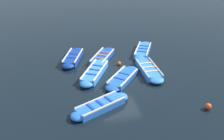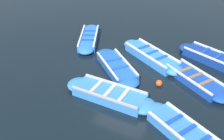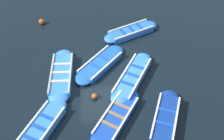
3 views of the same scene
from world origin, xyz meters
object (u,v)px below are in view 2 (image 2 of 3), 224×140
object	(u,v)px
boat_inner_gap	(116,67)
boat_alongside	(195,79)
boat_stern_in	(89,38)
buoy_orange_near	(159,83)
boat_centre	(110,94)
buoy_yellow_far	(128,83)
boat_end_of_row	(186,134)
boat_outer_left	(151,56)
boat_bow_out	(211,57)

from	to	relation	value
boat_inner_gap	boat_alongside	xyz separation A→B (m)	(0.65, -3.30, 0.00)
boat_stern_in	boat_alongside	size ratio (longest dim) A/B	1.01
buoy_orange_near	boat_alongside	bearing A→B (deg)	-51.79
boat_centre	buoy_yellow_far	world-z (taller)	boat_centre
boat_end_of_row	buoy_yellow_far	distance (m)	3.31
boat_outer_left	boat_inner_gap	bearing A→B (deg)	146.20
boat_bow_out	boat_inner_gap	size ratio (longest dim) A/B	1.06
boat_inner_gap	buoy_yellow_far	xyz separation A→B (m)	(-0.86, -0.95, -0.02)
boat_centre	boat_inner_gap	xyz separation A→B (m)	(1.94, 0.71, -0.03)
boat_centre	buoy_orange_near	bearing A→B (deg)	-40.07
buoy_yellow_far	boat_outer_left	bearing A→B (deg)	-2.38
boat_inner_gap	boat_end_of_row	size ratio (longest dim) A/B	0.91
boat_alongside	boat_stern_in	bearing A→B (deg)	78.49
boat_bow_out	boat_stern_in	world-z (taller)	boat_bow_out
boat_bow_out	boat_alongside	world-z (taller)	boat_bow_out
boat_alongside	buoy_orange_near	world-z (taller)	boat_alongside
boat_alongside	boat_end_of_row	bearing A→B (deg)	-171.29
boat_bow_out	buoy_orange_near	bearing A→B (deg)	154.47
boat_outer_left	boat_alongside	size ratio (longest dim) A/B	1.08
boat_end_of_row	buoy_yellow_far	xyz separation A→B (m)	(1.71, 2.84, -0.04)
boat_centre	boat_end_of_row	distance (m)	3.14
boat_alongside	boat_bow_out	bearing A→B (deg)	-6.81
boat_stern_in	buoy_yellow_far	world-z (taller)	boat_stern_in
boat_centre	boat_inner_gap	bearing A→B (deg)	20.05
boat_alongside	buoy_orange_near	xyz separation A→B (m)	(-0.95, 1.20, -0.02)
boat_centre	boat_bow_out	distance (m)	5.48
boat_end_of_row	buoy_yellow_far	bearing A→B (deg)	58.94
boat_alongside	boat_inner_gap	bearing A→B (deg)	101.20
boat_centre	buoy_yellow_far	xyz separation A→B (m)	(1.09, -0.24, -0.05)
boat_alongside	boat_end_of_row	world-z (taller)	boat_end_of_row
buoy_orange_near	buoy_yellow_far	xyz separation A→B (m)	(-0.56, 1.14, -0.00)
boat_bow_out	boat_outer_left	bearing A→B (deg)	115.23
boat_outer_left	boat_stern_in	distance (m)	3.68
buoy_yellow_far	boat_inner_gap	bearing A→B (deg)	47.98
buoy_yellow_far	boat_bow_out	bearing A→B (deg)	-35.78
boat_stern_in	boat_end_of_row	world-z (taller)	boat_stern_in
boat_alongside	buoy_yellow_far	size ratio (longest dim) A/B	13.46
boat_centre	boat_stern_in	world-z (taller)	boat_centre
boat_stern_in	boat_end_of_row	distance (m)	7.78
boat_bow_out	boat_end_of_row	bearing A→B (deg)	-177.38
boat_inner_gap	boat_end_of_row	bearing A→B (deg)	-124.11
boat_end_of_row	boat_outer_left	bearing A→B (deg)	33.51
boat_centre	boat_stern_in	xyz separation A→B (m)	(3.80, 3.33, -0.01)
boat_outer_left	boat_stern_in	size ratio (longest dim) A/B	1.07
boat_outer_left	boat_end_of_row	bearing A→B (deg)	-146.49
boat_stern_in	buoy_yellow_far	bearing A→B (deg)	-127.24
boat_outer_left	boat_end_of_row	world-z (taller)	boat_outer_left
boat_outer_left	buoy_orange_near	bearing A→B (deg)	-150.73
boat_end_of_row	buoy_orange_near	bearing A→B (deg)	36.70
boat_inner_gap	buoy_yellow_far	world-z (taller)	boat_inner_gap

